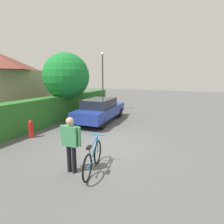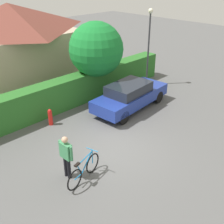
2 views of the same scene
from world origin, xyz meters
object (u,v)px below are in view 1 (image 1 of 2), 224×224
(parked_car_near, at_px, (100,110))
(fire_hydrant, at_px, (31,129))
(bicycle, at_px, (93,158))
(tree_kerbside, at_px, (66,76))
(person_rider, at_px, (71,141))
(street_lamp, at_px, (103,74))

(parked_car_near, xyz_separation_m, fire_hydrant, (-3.93, 1.49, -0.34))
(parked_car_near, distance_m, bicycle, 5.89)
(tree_kerbside, distance_m, fire_hydrant, 4.45)
(parked_car_near, distance_m, person_rider, 5.95)
(bicycle, relative_size, fire_hydrant, 2.15)
(street_lamp, bearing_deg, parked_car_near, -154.88)
(bicycle, relative_size, tree_kerbside, 0.41)
(bicycle, xyz_separation_m, street_lamp, (8.56, 4.14, 2.54))
(bicycle, height_order, person_rider, person_rider)
(street_lamp, distance_m, tree_kerbside, 3.62)
(parked_car_near, distance_m, street_lamp, 4.24)
(parked_car_near, bearing_deg, tree_kerbside, 95.88)
(parked_car_near, distance_m, tree_kerbside, 3.06)
(person_rider, distance_m, tree_kerbside, 7.12)
(parked_car_near, xyz_separation_m, bicycle, (-5.27, -2.59, -0.35))
(person_rider, bearing_deg, street_lamp, 22.08)
(bicycle, bearing_deg, street_lamp, 25.78)
(tree_kerbside, relative_size, fire_hydrant, 5.23)
(fire_hydrant, bearing_deg, person_rider, -114.84)
(bicycle, bearing_deg, tree_kerbside, 44.22)
(person_rider, xyz_separation_m, street_lamp, (8.87, 3.60, 1.97))
(person_rider, height_order, street_lamp, street_lamp)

